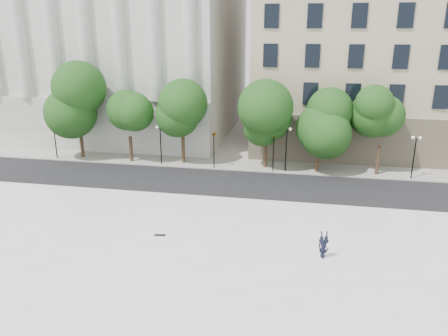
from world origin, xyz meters
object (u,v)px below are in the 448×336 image
(skateboard, at_px, (160,235))
(traffic_light_west, at_px, (214,132))
(person_lying, at_px, (323,254))
(traffic_light_east, at_px, (274,136))

(skateboard, bearing_deg, traffic_light_west, 78.62)
(traffic_light_west, height_order, skateboard, traffic_light_west)
(traffic_light_west, xyz_separation_m, skateboard, (-0.30, -15.68, -3.19))
(traffic_light_west, xyz_separation_m, person_lying, (9.98, -16.62, -3.00))
(person_lying, bearing_deg, skateboard, 171.32)
(traffic_light_east, xyz_separation_m, person_lying, (4.21, -16.62, -2.94))
(traffic_light_east, bearing_deg, traffic_light_west, 180.00)
(traffic_light_east, relative_size, person_lying, 2.48)
(person_lying, distance_m, skateboard, 10.33)
(traffic_light_west, bearing_deg, person_lying, -59.02)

